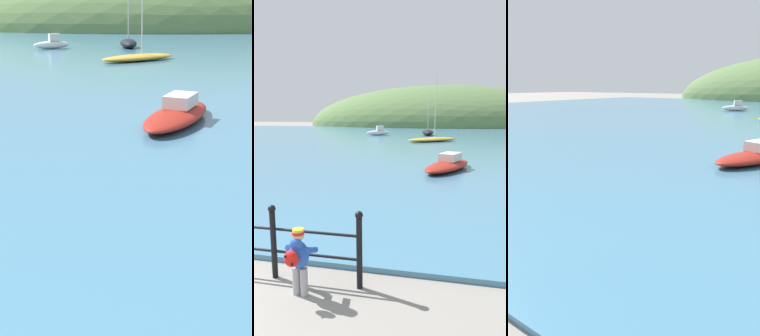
% 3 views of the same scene
% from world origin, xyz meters
% --- Properties ---
extents(water, '(80.00, 60.00, 0.10)m').
position_xyz_m(water, '(0.00, 32.00, 0.05)').
color(water, teal).
rests_on(water, ground).
extents(far_hillside, '(59.32, 32.63, 17.69)m').
position_xyz_m(far_hillside, '(0.00, 71.89, 0.00)').
color(far_hillside, '#567542').
rests_on(far_hillside, ground).
extents(boat_far_left, '(4.90, 4.45, 6.06)m').
position_xyz_m(boat_far_left, '(2.04, 27.66, 0.33)').
color(boat_far_left, gold).
rests_on(boat_far_left, water).
extents(boat_far_right, '(2.58, 4.28, 0.75)m').
position_xyz_m(boat_far_right, '(3.95, 12.07, 0.34)').
color(boat_far_right, maroon).
rests_on(boat_far_right, water).
extents(boat_red_dinghy, '(1.87, 3.97, 4.85)m').
position_xyz_m(boat_red_dinghy, '(0.76, 37.15, 0.44)').
color(boat_red_dinghy, black).
rests_on(boat_red_dinghy, water).
extents(boat_mid_harbor, '(2.82, 2.17, 1.13)m').
position_xyz_m(boat_mid_harbor, '(-4.99, 35.48, 0.47)').
color(boat_mid_harbor, silver).
rests_on(boat_mid_harbor, water).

